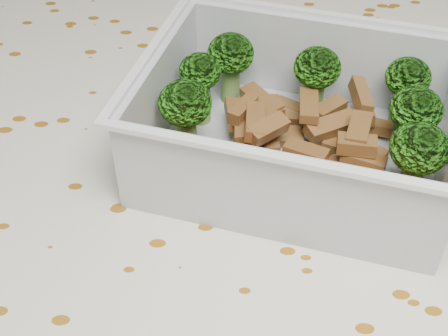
{
  "coord_description": "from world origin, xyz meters",
  "views": [
    {
      "loc": [
        0.01,
        -0.25,
        1.03
      ],
      "look_at": [
        0.01,
        0.01,
        0.78
      ],
      "focal_mm": 50.0,
      "sensor_mm": 36.0,
      "label": 1
    }
  ],
  "objects": [
    {
      "name": "dining_table",
      "position": [
        0.0,
        0.0,
        0.67
      ],
      "size": [
        1.4,
        0.9,
        0.75
      ],
      "color": "brown",
      "rests_on": "ground"
    },
    {
      "name": "tablecloth",
      "position": [
        0.0,
        0.0,
        0.72
      ],
      "size": [
        1.46,
        0.96,
        0.19
      ],
      "color": "beige",
      "rests_on": "dining_table"
    },
    {
      "name": "lunch_container",
      "position": [
        0.05,
        0.04,
        0.78
      ],
      "size": [
        0.22,
        0.19,
        0.07
      ],
      "color": "silver",
      "rests_on": "tablecloth"
    },
    {
      "name": "broccoli_florets",
      "position": [
        0.06,
        0.06,
        0.79
      ],
      "size": [
        0.17,
        0.12,
        0.05
      ],
      "color": "#608C3F",
      "rests_on": "lunch_container"
    },
    {
      "name": "meat_pile",
      "position": [
        0.05,
        0.05,
        0.78
      ],
      "size": [
        0.11,
        0.08,
        0.03
      ],
      "color": "brown",
      "rests_on": "lunch_container"
    },
    {
      "name": "sausage",
      "position": [
        0.04,
        0.0,
        0.78
      ],
      "size": [
        0.16,
        0.07,
        0.03
      ],
      "color": "#C34B1E",
      "rests_on": "lunch_container"
    }
  ]
}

